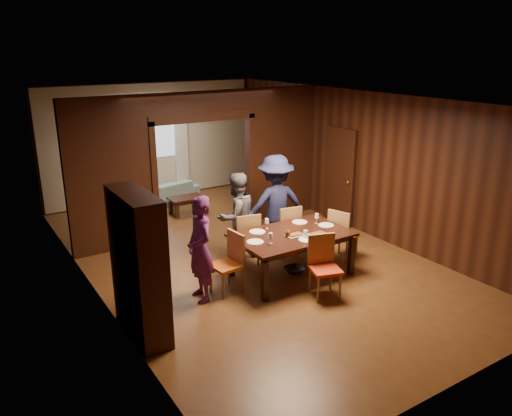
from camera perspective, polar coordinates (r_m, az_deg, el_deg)
floor at (r=9.39m, az=-1.28°, el=-5.45°), size 9.00×9.00×0.00m
ceiling at (r=8.64m, az=-1.41°, el=12.46°), size 5.50×9.00×0.02m
room_walls at (r=10.51m, az=-6.69°, el=5.66°), size 5.52×9.01×2.90m
person_purple at (r=7.58m, az=-6.41°, el=-4.70°), size 0.44×0.63×1.66m
person_grey at (r=8.97m, az=-2.26°, el=-1.03°), size 0.86×0.71×1.63m
person_navy at (r=9.27m, az=2.23°, el=0.41°), size 1.32×0.91×1.87m
sofa at (r=12.53m, az=-10.77°, el=1.67°), size 1.95×1.03×0.54m
serving_bowl at (r=8.44m, az=4.52°, el=-2.40°), size 0.35×0.35×0.09m
dining_table at (r=8.50m, az=4.07°, el=-5.30°), size 1.93×1.20×0.76m
coffee_table at (r=11.72m, az=-7.95°, el=0.31°), size 0.80×0.50×0.40m
chair_left at (r=7.89m, az=-3.46°, el=-6.37°), size 0.48×0.48×0.97m
chair_right at (r=9.21m, az=9.97°, el=-2.94°), size 0.55×0.55×0.97m
chair_far_l at (r=8.90m, az=-1.23°, el=-3.42°), size 0.52×0.52×0.97m
chair_far_r at (r=9.32m, az=3.40°, el=-2.44°), size 0.50×0.50×0.97m
chair_near at (r=7.82m, az=7.93°, el=-6.77°), size 0.55×0.55×0.97m
hutch at (r=6.76m, az=-13.26°, el=-6.44°), size 0.40×1.20×2.00m
door_right at (r=10.96m, az=9.49°, el=3.61°), size 0.06×0.90×2.10m
window_far at (r=12.78m, az=-11.81°, el=8.52°), size 1.20×0.03×1.30m
curtain_left at (r=12.58m, az=-14.81°, el=6.06°), size 0.35×0.06×2.40m
curtain_right at (r=13.10m, az=-8.55°, el=6.93°), size 0.35×0.06×2.40m
plate_left at (r=7.97m, az=-0.09°, el=-3.89°), size 0.27×0.27×0.01m
plate_far_l at (r=8.39m, az=0.16°, el=-2.73°), size 0.27×0.27×0.01m
plate_far_r at (r=8.88m, az=5.01°, el=-1.61°), size 0.27×0.27×0.01m
plate_right at (r=8.78m, az=8.00°, el=-1.95°), size 0.27×0.27×0.01m
plate_near at (r=8.10m, az=5.83°, el=-3.63°), size 0.27×0.27×0.01m
platter_a at (r=8.25m, az=4.46°, el=-3.08°), size 0.30×0.20×0.04m
platter_b at (r=8.33m, az=7.08°, el=-2.94°), size 0.30×0.20×0.04m
wineglass_left at (r=7.88m, az=1.69°, el=-3.49°), size 0.08×0.08×0.18m
wineglass_far at (r=8.52m, az=1.24°, el=-1.80°), size 0.08×0.08×0.18m
wineglass_right at (r=8.84m, az=6.96°, el=-1.19°), size 0.08×0.08×0.18m
tumbler at (r=8.14m, az=5.69°, el=-3.02°), size 0.07×0.07×0.14m
condiment_jar at (r=8.19m, az=3.65°, el=-2.94°), size 0.08×0.08×0.11m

